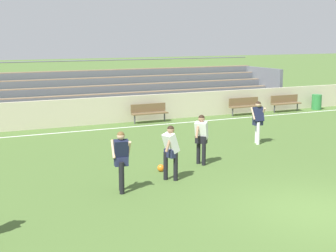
{
  "coord_description": "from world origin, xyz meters",
  "views": [
    {
      "loc": [
        -8.25,
        -8.87,
        4.15
      ],
      "look_at": [
        -0.74,
        6.84,
        1.03
      ],
      "focal_mm": 54.39,
      "sensor_mm": 36.0,
      "label": 1
    }
  ],
  "objects_px": {
    "bench_far_left": "(149,111)",
    "player_dark_trailing_run": "(121,156)",
    "bleacher_stand": "(50,95)",
    "bench_near_bin": "(245,105)",
    "player_dark_on_ball": "(258,119)",
    "soccer_ball": "(161,168)",
    "trash_bin": "(317,102)",
    "player_white_dropping_back": "(171,148)",
    "player_white_overlapping": "(201,135)",
    "bench_far_right": "(285,102)"
  },
  "relations": [
    {
      "from": "player_white_dropping_back",
      "to": "player_dark_on_ball",
      "type": "distance_m",
      "value": 6.04
    },
    {
      "from": "player_white_overlapping",
      "to": "bleacher_stand",
      "type": "bearing_deg",
      "value": 101.23
    },
    {
      "from": "player_dark_trailing_run",
      "to": "soccer_ball",
      "type": "bearing_deg",
      "value": 38.31
    },
    {
      "from": "bench_far_left",
      "to": "bench_far_right",
      "type": "xyz_separation_m",
      "value": [
        8.13,
        0.0,
        0.0
      ]
    },
    {
      "from": "bench_far_left",
      "to": "bench_far_right",
      "type": "distance_m",
      "value": 8.13
    },
    {
      "from": "bench_far_left",
      "to": "soccer_ball",
      "type": "bearing_deg",
      "value": -111.17
    },
    {
      "from": "bench_near_bin",
      "to": "bench_far_left",
      "type": "bearing_deg",
      "value": 180.0
    },
    {
      "from": "player_white_dropping_back",
      "to": "player_dark_on_ball",
      "type": "relative_size",
      "value": 0.97
    },
    {
      "from": "trash_bin",
      "to": "player_white_overlapping",
      "type": "bearing_deg",
      "value": -146.11
    },
    {
      "from": "bench_far_left",
      "to": "bleacher_stand",
      "type": "bearing_deg",
      "value": 139.39
    },
    {
      "from": "bench_far_left",
      "to": "bench_far_right",
      "type": "height_order",
      "value": "same"
    },
    {
      "from": "player_dark_trailing_run",
      "to": "bench_far_left",
      "type": "bearing_deg",
      "value": 62.68
    },
    {
      "from": "bleacher_stand",
      "to": "bench_far_right",
      "type": "xyz_separation_m",
      "value": [
        12.11,
        -3.41,
        -0.65
      ]
    },
    {
      "from": "bench_near_bin",
      "to": "player_dark_on_ball",
      "type": "relative_size",
      "value": 1.09
    },
    {
      "from": "trash_bin",
      "to": "player_white_dropping_back",
      "type": "height_order",
      "value": "player_white_dropping_back"
    },
    {
      "from": "bleacher_stand",
      "to": "trash_bin",
      "type": "xyz_separation_m",
      "value": [
        14.24,
        -3.51,
        -0.77
      ]
    },
    {
      "from": "bench_far_right",
      "to": "player_dark_trailing_run",
      "type": "height_order",
      "value": "player_dark_trailing_run"
    },
    {
      "from": "bench_far_left",
      "to": "soccer_ball",
      "type": "height_order",
      "value": "bench_far_left"
    },
    {
      "from": "player_white_overlapping",
      "to": "player_white_dropping_back",
      "type": "bearing_deg",
      "value": -144.48
    },
    {
      "from": "player_dark_trailing_run",
      "to": "bleacher_stand",
      "type": "bearing_deg",
      "value": 85.35
    },
    {
      "from": "player_white_overlapping",
      "to": "soccer_ball",
      "type": "xyz_separation_m",
      "value": [
        -1.54,
        -0.22,
        -0.86
      ]
    },
    {
      "from": "bench_far_right",
      "to": "player_dark_trailing_run",
      "type": "relative_size",
      "value": 1.09
    },
    {
      "from": "player_white_overlapping",
      "to": "player_dark_on_ball",
      "type": "xyz_separation_m",
      "value": [
        3.53,
        1.86,
        0.02
      ]
    },
    {
      "from": "bench_far_right",
      "to": "player_dark_trailing_run",
      "type": "bearing_deg",
      "value": -143.43
    },
    {
      "from": "bench_far_right",
      "to": "soccer_ball",
      "type": "relative_size",
      "value": 8.18
    },
    {
      "from": "trash_bin",
      "to": "player_white_overlapping",
      "type": "distance_m",
      "value": 14.4
    },
    {
      "from": "bench_far_left",
      "to": "player_white_dropping_back",
      "type": "bearing_deg",
      "value": -109.88
    },
    {
      "from": "bench_far_left",
      "to": "player_dark_on_ball",
      "type": "height_order",
      "value": "player_dark_on_ball"
    },
    {
      "from": "bench_far_right",
      "to": "player_white_overlapping",
      "type": "relative_size",
      "value": 1.1
    },
    {
      "from": "player_white_overlapping",
      "to": "soccer_ball",
      "type": "relative_size",
      "value": 7.42
    },
    {
      "from": "bench_far_right",
      "to": "player_dark_on_ball",
      "type": "relative_size",
      "value": 1.09
    },
    {
      "from": "bleacher_stand",
      "to": "soccer_ball",
      "type": "relative_size",
      "value": 118.96
    },
    {
      "from": "bench_far_left",
      "to": "player_white_overlapping",
      "type": "bearing_deg",
      "value": -101.75
    },
    {
      "from": "player_dark_on_ball",
      "to": "soccer_ball",
      "type": "relative_size",
      "value": 7.53
    },
    {
      "from": "bench_near_bin",
      "to": "bench_far_right",
      "type": "distance_m",
      "value": 2.67
    },
    {
      "from": "bench_far_left",
      "to": "soccer_ball",
      "type": "relative_size",
      "value": 8.18
    },
    {
      "from": "bench_far_right",
      "to": "player_white_dropping_back",
      "type": "relative_size",
      "value": 1.12
    },
    {
      "from": "player_white_dropping_back",
      "to": "player_dark_trailing_run",
      "type": "relative_size",
      "value": 0.97
    },
    {
      "from": "bench_far_right",
      "to": "soccer_ball",
      "type": "bearing_deg",
      "value": -143.72
    },
    {
      "from": "soccer_ball",
      "to": "bench_far_right",
      "type": "bearing_deg",
      "value": 36.28
    },
    {
      "from": "player_dark_on_ball",
      "to": "bench_far_right",
      "type": "bearing_deg",
      "value": 44.83
    },
    {
      "from": "soccer_ball",
      "to": "bleacher_stand",
      "type": "bearing_deg",
      "value": 93.64
    },
    {
      "from": "player_dark_on_ball",
      "to": "trash_bin",
      "type": "bearing_deg",
      "value": 36.21
    },
    {
      "from": "bleacher_stand",
      "to": "bench_near_bin",
      "type": "xyz_separation_m",
      "value": [
        9.44,
        -3.41,
        -0.65
      ]
    },
    {
      "from": "player_white_overlapping",
      "to": "player_dark_trailing_run",
      "type": "height_order",
      "value": "player_dark_trailing_run"
    },
    {
      "from": "bleacher_stand",
      "to": "player_dark_trailing_run",
      "type": "distance_m",
      "value": 13.24
    },
    {
      "from": "bench_far_left",
      "to": "player_dark_trailing_run",
      "type": "bearing_deg",
      "value": -117.32
    },
    {
      "from": "trash_bin",
      "to": "player_white_dropping_back",
      "type": "xyz_separation_m",
      "value": [
        -13.63,
        -9.22,
        0.53
      ]
    },
    {
      "from": "bench_far_left",
      "to": "player_dark_on_ball",
      "type": "bearing_deg",
      "value": -73.62
    },
    {
      "from": "player_dark_trailing_run",
      "to": "player_dark_on_ball",
      "type": "bearing_deg",
      "value": 27.08
    }
  ]
}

